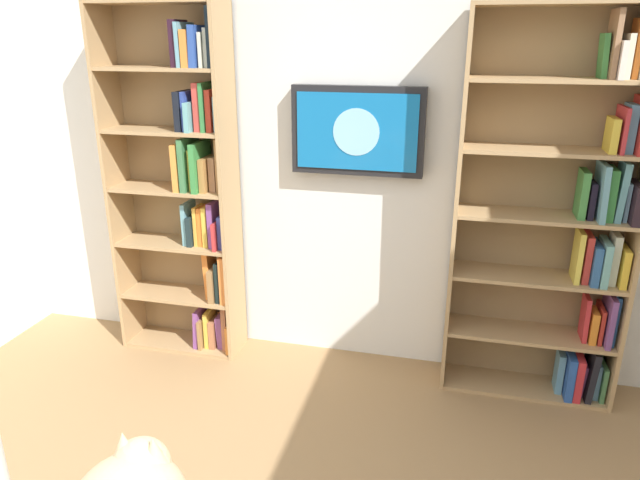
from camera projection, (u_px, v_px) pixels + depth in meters
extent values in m
cube|color=silver|center=(352.00, 140.00, 3.28)|extent=(4.52, 0.06, 2.70)
cube|color=tan|center=(638.00, 222.00, 2.87)|extent=(0.02, 0.28, 2.06)
cube|color=tan|center=(456.00, 210.00, 3.07)|extent=(0.02, 0.28, 2.06)
cube|color=#93754E|center=(541.00, 209.00, 3.10)|extent=(0.91, 0.01, 2.06)
cube|color=tan|center=(521.00, 386.00, 3.31)|extent=(0.86, 0.27, 0.02)
cube|color=tan|center=(528.00, 333.00, 3.20)|extent=(0.86, 0.27, 0.02)
cube|color=tan|center=(535.00, 277.00, 3.09)|extent=(0.86, 0.27, 0.02)
cube|color=tan|center=(544.00, 216.00, 2.97)|extent=(0.86, 0.27, 0.02)
cube|color=tan|center=(553.00, 151.00, 2.86)|extent=(0.86, 0.27, 0.02)
cube|color=tan|center=(562.00, 80.00, 2.74)|extent=(0.86, 0.27, 0.02)
cube|color=tan|center=(573.00, 3.00, 2.63)|extent=(0.86, 0.27, 0.02)
cube|color=#437747|center=(601.00, 378.00, 3.19)|extent=(0.02, 0.20, 0.20)
cube|color=#5F8DAD|center=(595.00, 377.00, 3.19)|extent=(0.03, 0.15, 0.21)
cube|color=black|center=(590.00, 371.00, 3.17)|extent=(0.05, 0.21, 0.30)
cube|color=#724078|center=(581.00, 377.00, 3.21)|extent=(0.03, 0.13, 0.19)
cube|color=red|center=(576.00, 372.00, 3.20)|extent=(0.04, 0.23, 0.25)
cube|color=#244B98|center=(568.00, 371.00, 3.21)|extent=(0.04, 0.24, 0.25)
cube|color=#5C90A9|center=(559.00, 371.00, 3.23)|extent=(0.04, 0.12, 0.24)
cube|color=#2A5696|center=(613.00, 317.00, 3.06)|extent=(0.02, 0.17, 0.28)
cube|color=#6E427C|center=(608.00, 317.00, 3.06)|extent=(0.03, 0.23, 0.28)
cube|color=#B02D21|center=(599.00, 322.00, 3.09)|extent=(0.02, 0.17, 0.20)
cube|color=orange|center=(592.00, 325.00, 3.08)|extent=(0.04, 0.13, 0.18)
cube|color=red|center=(585.00, 317.00, 3.09)|extent=(0.03, 0.14, 0.25)
cube|color=gold|center=(621.00, 264.00, 2.96)|extent=(0.03, 0.21, 0.20)
cube|color=beige|center=(613.00, 258.00, 2.96)|extent=(0.04, 0.14, 0.27)
cube|color=#68A4A0|center=(603.00, 262.00, 2.96)|extent=(0.04, 0.19, 0.23)
cube|color=#2C578B|center=(594.00, 262.00, 2.98)|extent=(0.04, 0.20, 0.21)
cube|color=#BD342E|center=(586.00, 257.00, 2.99)|extent=(0.03, 0.16, 0.25)
cube|color=gold|center=(578.00, 255.00, 2.99)|extent=(0.03, 0.17, 0.27)
cube|color=black|center=(633.00, 202.00, 2.83)|extent=(0.04, 0.23, 0.19)
cube|color=#7198B3|center=(625.00, 200.00, 2.86)|extent=(0.02, 0.14, 0.19)
cube|color=#59939C|center=(620.00, 191.00, 2.83)|extent=(0.04, 0.15, 0.30)
cube|color=#36813A|center=(609.00, 193.00, 2.86)|extent=(0.04, 0.18, 0.26)
cube|color=#5E93A1|center=(601.00, 191.00, 2.86)|extent=(0.04, 0.23, 0.29)
cube|color=black|center=(591.00, 200.00, 2.88)|extent=(0.03, 0.12, 0.19)
cube|color=#3F813D|center=(582.00, 194.00, 2.90)|extent=(0.04, 0.16, 0.24)
cube|color=#AB2722|center=(639.00, 125.00, 2.72)|extent=(0.02, 0.23, 0.26)
cube|color=#5A93B0|center=(629.00, 128.00, 2.75)|extent=(0.04, 0.16, 0.23)
cube|color=#AE2C31|center=(621.00, 129.00, 2.75)|extent=(0.02, 0.21, 0.22)
cube|color=gold|center=(612.00, 135.00, 2.76)|extent=(0.04, 0.16, 0.16)
cube|color=orange|center=(635.00, 49.00, 2.64)|extent=(0.02, 0.15, 0.27)
cube|color=beige|center=(626.00, 56.00, 2.65)|extent=(0.03, 0.17, 0.20)
cube|color=beige|center=(618.00, 60.00, 2.64)|extent=(0.03, 0.24, 0.17)
cube|color=#926A49|center=(613.00, 44.00, 2.64)|extent=(0.02, 0.20, 0.30)
cube|color=#3E853E|center=(603.00, 56.00, 2.67)|extent=(0.04, 0.13, 0.20)
cube|color=tan|center=(230.00, 192.00, 3.36)|extent=(0.02, 0.28, 2.09)
cube|color=tan|center=(118.00, 185.00, 3.53)|extent=(0.02, 0.28, 2.09)
cube|color=#93754E|center=(183.00, 183.00, 3.57)|extent=(0.76, 0.01, 2.09)
cube|color=tan|center=(186.00, 342.00, 3.79)|extent=(0.71, 0.27, 0.02)
cube|color=tan|center=(182.00, 294.00, 3.68)|extent=(0.71, 0.27, 0.02)
cube|color=tan|center=(178.00, 243.00, 3.56)|extent=(0.71, 0.27, 0.02)
cube|color=tan|center=(173.00, 189.00, 3.44)|extent=(0.71, 0.27, 0.02)
cube|color=tan|center=(168.00, 131.00, 3.33)|extent=(0.71, 0.27, 0.02)
cube|color=tan|center=(162.00, 68.00, 3.21)|extent=(0.71, 0.27, 0.02)
cube|color=tan|center=(156.00, 2.00, 3.10)|extent=(0.71, 0.27, 0.02)
cube|color=orange|center=(233.00, 334.00, 3.68)|extent=(0.02, 0.22, 0.18)
cube|color=#A56344|center=(228.00, 325.00, 3.67)|extent=(0.03, 0.16, 0.30)
cube|color=#7B4683|center=(223.00, 330.00, 3.70)|extent=(0.05, 0.13, 0.22)
cube|color=#A46643|center=(216.00, 331.00, 3.72)|extent=(0.04, 0.17, 0.19)
cube|color=gold|center=(210.00, 327.00, 3.71)|extent=(0.03, 0.14, 0.24)
cube|color=olive|center=(205.00, 330.00, 3.71)|extent=(0.02, 0.19, 0.20)
cube|color=#7C448B|center=(201.00, 325.00, 3.72)|extent=(0.04, 0.20, 0.25)
cube|color=orange|center=(228.00, 276.00, 3.54)|extent=(0.04, 0.22, 0.30)
cube|color=black|center=(224.00, 277.00, 3.57)|extent=(0.03, 0.23, 0.26)
cube|color=olive|center=(217.00, 282.00, 3.57)|extent=(0.04, 0.21, 0.21)
cube|color=orange|center=(211.00, 274.00, 3.57)|extent=(0.05, 0.13, 0.30)
cube|color=#3A469C|center=(225.00, 231.00, 3.44)|extent=(0.04, 0.15, 0.20)
cube|color=#BB2F31|center=(220.00, 233.00, 3.45)|extent=(0.02, 0.23, 0.17)
cube|color=#764185|center=(216.00, 223.00, 3.46)|extent=(0.04, 0.18, 0.27)
cube|color=gold|center=(209.00, 225.00, 3.47)|extent=(0.03, 0.15, 0.25)
cube|color=orange|center=(203.00, 225.00, 3.48)|extent=(0.03, 0.12, 0.24)
cube|color=gold|center=(199.00, 225.00, 3.49)|extent=(0.02, 0.13, 0.24)
cube|color=#19292C|center=(193.00, 230.00, 3.48)|extent=(0.03, 0.13, 0.18)
cube|color=#629BAA|center=(189.00, 222.00, 3.50)|extent=(0.03, 0.16, 0.26)
cube|color=#A47444|center=(222.00, 165.00, 3.31)|extent=(0.03, 0.13, 0.31)
cube|color=#9E704D|center=(216.00, 173.00, 3.35)|extent=(0.04, 0.13, 0.20)
cube|color=#A3723A|center=(208.00, 174.00, 3.34)|extent=(0.04, 0.18, 0.19)
cube|color=#34813D|center=(201.00, 166.00, 3.34)|extent=(0.03, 0.24, 0.28)
cube|color=#E4C746|center=(195.00, 169.00, 3.35)|extent=(0.02, 0.13, 0.24)
cube|color=#396F42|center=(189.00, 163.00, 3.36)|extent=(0.03, 0.23, 0.31)
cube|color=orange|center=(182.00, 166.00, 3.36)|extent=(0.03, 0.21, 0.27)
cube|color=#6BA1B1|center=(220.00, 114.00, 3.22)|extent=(0.03, 0.15, 0.19)
cube|color=#B33121|center=(212.00, 110.00, 3.21)|extent=(0.03, 0.14, 0.23)
cube|color=#30773B|center=(208.00, 106.00, 3.23)|extent=(0.02, 0.19, 0.27)
cube|color=#BE3E37|center=(200.00, 107.00, 3.22)|extent=(0.04, 0.13, 0.27)
cube|color=#5F9FA6|center=(194.00, 116.00, 3.25)|extent=(0.03, 0.22, 0.16)
cube|color=#2A3F95|center=(190.00, 110.00, 3.26)|extent=(0.02, 0.19, 0.22)
cube|color=black|center=(184.00, 110.00, 3.27)|extent=(0.04, 0.20, 0.22)
cube|color=black|center=(216.00, 37.00, 3.08)|extent=(0.02, 0.24, 0.31)
cube|color=silver|center=(212.00, 48.00, 3.12)|extent=(0.03, 0.17, 0.20)
cube|color=beige|center=(206.00, 50.00, 3.12)|extent=(0.02, 0.18, 0.18)
cube|color=#2A499D|center=(200.00, 46.00, 3.12)|extent=(0.04, 0.22, 0.22)
cube|color=orange|center=(192.00, 48.00, 3.13)|extent=(0.04, 0.22, 0.19)
cube|color=#639AAE|center=(185.00, 45.00, 3.13)|extent=(0.02, 0.21, 0.23)
cube|color=black|center=(179.00, 44.00, 3.13)|extent=(0.04, 0.17, 0.24)
cube|color=black|center=(357.00, 131.00, 3.17)|extent=(0.74, 0.06, 0.49)
cube|color=#146BB2|center=(356.00, 132.00, 3.14)|extent=(0.67, 0.01, 0.42)
cylinder|color=#8CCCEA|center=(356.00, 132.00, 3.14)|extent=(0.26, 0.00, 0.26)
sphere|color=#D1B284|center=(141.00, 467.00, 1.28)|extent=(0.13, 0.13, 0.13)
cone|color=#D1B284|center=(154.00, 452.00, 1.26)|extent=(0.06, 0.06, 0.07)
cone|color=#D1B284|center=(124.00, 446.00, 1.28)|extent=(0.06, 0.06, 0.07)
cone|color=beige|center=(153.00, 455.00, 1.26)|extent=(0.03, 0.03, 0.05)
cone|color=beige|center=(123.00, 450.00, 1.27)|extent=(0.03, 0.03, 0.05)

